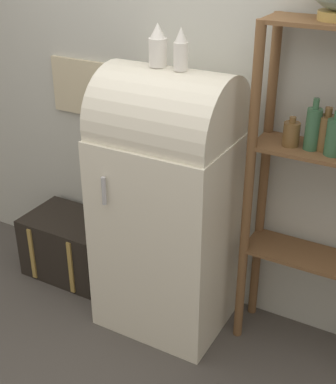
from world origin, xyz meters
TOP-DOWN VIEW (x-y plane):
  - ground_plane at (0.00, 0.00)m, footprint 12.00×12.00m
  - wall_back at (-0.01, 0.57)m, footprint 7.00×0.09m
  - refrigerator at (-0.00, 0.24)m, footprint 0.71×0.65m
  - suitcase_trunk at (-0.79, 0.30)m, footprint 0.59×0.43m
  - shelf_unit at (0.77, 0.38)m, footprint 0.69×0.28m
  - vase_left at (-0.06, 0.24)m, footprint 0.09×0.09m
  - vase_center at (0.07, 0.23)m, footprint 0.07×0.07m

SIDE VIEW (x-z plane):
  - ground_plane at x=0.00m, z-range 0.00..0.00m
  - suitcase_trunk at x=-0.79m, z-range 0.00..0.42m
  - refrigerator at x=0.00m, z-range 0.03..1.57m
  - shelf_unit at x=0.77m, z-range 0.16..1.96m
  - wall_back at x=-0.01m, z-range 0.00..2.70m
  - vase_center at x=0.07m, z-range 1.53..1.74m
  - vase_left at x=-0.06m, z-range 1.53..1.74m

